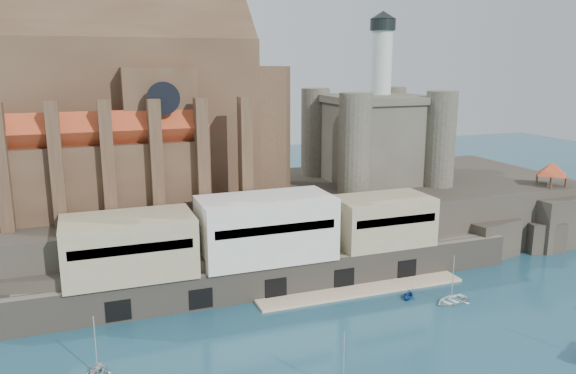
{
  "coord_description": "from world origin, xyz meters",
  "views": [
    {
      "loc": [
        -32.56,
        -46.0,
        30.85
      ],
      "look_at": [
        -3.65,
        32.0,
        12.11
      ],
      "focal_mm": 35.0,
      "sensor_mm": 36.0,
      "label": 1
    }
  ],
  "objects": [
    {
      "name": "pavilion",
      "position": [
        42.0,
        26.0,
        12.73
      ],
      "size": [
        6.4,
        6.4,
        5.4
      ],
      "color": "#453020",
      "rests_on": "rock_outcrop"
    },
    {
      "name": "castle_keep",
      "position": [
        16.08,
        41.08,
        18.31
      ],
      "size": [
        21.2,
        21.2,
        29.3
      ],
      "color": "#474337",
      "rests_on": "promontory"
    },
    {
      "name": "boat_6",
      "position": [
        11.25,
        10.6,
        0.0
      ],
      "size": [
        1.89,
        3.78,
        5.09
      ],
      "primitive_type": "imported",
      "rotation": [
        0.0,
        0.0,
        4.95
      ],
      "color": "white",
      "rests_on": "ground"
    },
    {
      "name": "church",
      "position": [
        -24.13,
        41.85,
        22.13
      ],
      "size": [
        47.0,
        25.93,
        30.51
      ],
      "color": "#453020",
      "rests_on": "promontory"
    },
    {
      "name": "promontory",
      "position": [
        -0.19,
        39.37,
        4.92
      ],
      "size": [
        100.0,
        36.0,
        10.0
      ],
      "color": "black",
      "rests_on": "ground"
    },
    {
      "name": "ground",
      "position": [
        0.0,
        0.0,
        0.0
      ],
      "size": [
        300.0,
        300.0,
        0.0
      ],
      "primitive_type": "plane",
      "color": "#194254",
      "rests_on": "ground"
    },
    {
      "name": "boat_7",
      "position": [
        6.68,
        13.73,
        0.0
      ],
      "size": [
        2.67,
        2.73,
        2.75
      ],
      "primitive_type": "imported",
      "rotation": [
        0.0,
        0.0,
        5.45
      ],
      "color": "navy",
      "rests_on": "ground"
    },
    {
      "name": "quay",
      "position": [
        -10.19,
        23.07,
        6.07
      ],
      "size": [
        70.0,
        12.0,
        13.05
      ],
      "color": "#675F52",
      "rests_on": "ground"
    },
    {
      "name": "rock_outcrop",
      "position": [
        42.0,
        25.84,
        4.02
      ],
      "size": [
        14.5,
        10.5,
        8.7
      ],
      "color": "black",
      "rests_on": "ground"
    }
  ]
}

